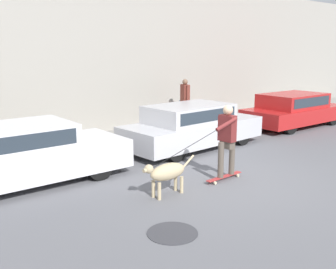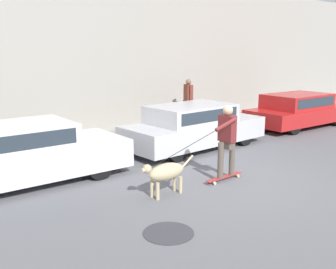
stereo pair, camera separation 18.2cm
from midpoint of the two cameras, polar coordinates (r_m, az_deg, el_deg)
ground_plane at (r=8.72m, az=8.34°, el=-6.46°), size 36.00×36.00×0.00m
back_wall at (r=12.89m, az=-11.25°, el=11.07°), size 32.00×0.30×5.13m
sidewalk_curb at (r=12.21m, az=-8.19°, el=-0.74°), size 30.00×1.94×0.12m
parked_car_0 at (r=8.75m, az=-20.88°, el=-2.83°), size 4.30×1.80×1.28m
parked_car_1 at (r=11.19m, az=3.06°, el=1.13°), size 4.37×1.82×1.26m
parked_car_2 at (r=15.11m, az=17.51°, el=3.40°), size 4.28×1.87×1.22m
dog at (r=7.58m, az=-0.86°, el=-5.54°), size 1.28×0.34×0.71m
skateboarder at (r=8.45m, az=7.89°, el=-0.44°), size 2.51×0.52×1.64m
pedestrian_with_bag at (r=13.76m, az=2.07°, el=4.97°), size 0.36×0.69×1.66m
manhole_cover at (r=6.25m, az=-0.22°, el=-14.09°), size 0.79×0.79×0.01m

